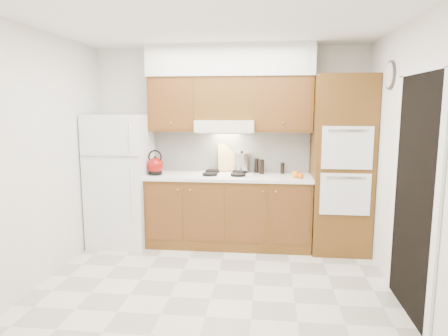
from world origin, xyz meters
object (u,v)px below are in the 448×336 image
(fridge, at_px, (121,180))
(kettle, at_px, (155,166))
(stock_pot, at_px, (242,162))
(oven_cabinet, at_px, (341,165))

(fridge, distance_m, kettle, 0.51)
(fridge, xyz_separation_m, stock_pot, (1.59, 0.27, 0.23))
(stock_pot, bearing_deg, kettle, -165.64)
(kettle, bearing_deg, oven_cabinet, 9.88)
(fridge, bearing_deg, oven_cabinet, 0.70)
(oven_cabinet, bearing_deg, kettle, -178.80)
(oven_cabinet, relative_size, kettle, 10.18)
(kettle, bearing_deg, stock_pot, 23.04)
(oven_cabinet, xyz_separation_m, kettle, (-2.37, -0.05, -0.04))
(fridge, bearing_deg, stock_pot, 9.65)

